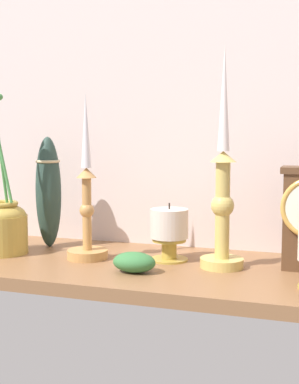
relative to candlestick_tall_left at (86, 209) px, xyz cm
name	(u,v)px	position (x,y,z in cm)	size (l,w,h in cm)	color
ground_plane	(160,270)	(15.35, 0.28, -11.42)	(100.00, 36.00, 2.40)	brown
back_wall	(186,100)	(15.35, 18.78, 22.28)	(120.00, 2.00, 65.00)	silver
candlestick_tall_left	(86,209)	(0.00, 0.00, 0.00)	(8.24, 8.24, 33.26)	tan
candlestick_tall_center	(223,195)	(27.14, 1.75, 3.61)	(8.19, 8.19, 41.43)	tan
brass_vase_jar	(2,222)	(-18.99, -1.05, -3.48)	(10.61, 10.40, 34.83)	#B4953F
pillar_candle_front	(169,230)	(16.09, 4.07, -4.17)	(7.53, 7.53, 11.53)	#B4963C
tall_ceramic_vase	(48,191)	(-13.02, 8.13, 2.16)	(5.62, 5.62, 24.46)	#294037
ivy_sprig	(134,262)	(12.69, -6.82, -8.37)	(8.03, 5.62, 3.71)	#35713B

